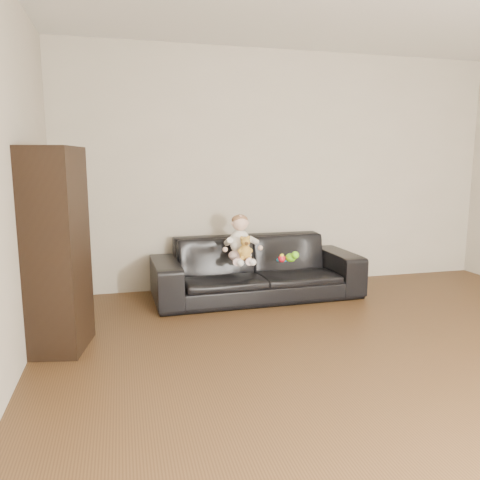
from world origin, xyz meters
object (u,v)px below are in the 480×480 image
object	(u,v)px
sofa	(257,268)
toy_green	(291,258)
toy_blue_disc	(282,260)
cabinet	(56,250)
teddy_bear	(245,248)
toy_rattle	(282,259)
baby	(240,241)

from	to	relation	value
sofa	toy_green	world-z (taller)	sofa
sofa	toy_blue_disc	size ratio (longest dim) A/B	18.78
cabinet	teddy_bear	xyz separation A→B (m)	(1.62, 0.68, -0.18)
sofa	toy_blue_disc	xyz separation A→B (m)	(0.22, -0.16, 0.11)
toy_rattle	toy_blue_disc	xyz separation A→B (m)	(0.03, 0.08, -0.03)
toy_rattle	cabinet	bearing A→B (deg)	-160.76
toy_green	toy_rattle	size ratio (longest dim) A/B	1.69
cabinet	teddy_bear	world-z (taller)	cabinet
cabinet	toy_green	xyz separation A→B (m)	(2.10, 0.70, -0.30)
teddy_bear	baby	bearing A→B (deg)	106.78
teddy_bear	toy_blue_disc	distance (m)	0.45
teddy_bear	sofa	bearing A→B (deg)	66.16
cabinet	toy_blue_disc	bearing A→B (deg)	31.84
cabinet	toy_rattle	xyz separation A→B (m)	(2.01, 0.70, -0.31)
baby	toy_rattle	size ratio (longest dim) A/B	6.36
cabinet	baby	bearing A→B (deg)	38.04
baby	cabinet	bearing A→B (deg)	-133.44
toy_green	toy_rattle	world-z (taller)	toy_green
sofa	toy_rattle	size ratio (longest dim) A/B	28.48
sofa	toy_rattle	xyz separation A→B (m)	(0.19, -0.24, 0.14)
toy_rattle	toy_blue_disc	distance (m)	0.09
baby	toy_green	bearing A→B (deg)	5.05
toy_green	baby	bearing A→B (deg)	165.56
cabinet	toy_blue_disc	size ratio (longest dim) A/B	13.32
teddy_bear	toy_blue_disc	bearing A→B (deg)	25.96
teddy_bear	toy_green	bearing A→B (deg)	15.14
cabinet	baby	xyz separation A→B (m)	(1.61, 0.82, -0.14)
sofa	baby	bearing A→B (deg)	-151.97
cabinet	toy_green	distance (m)	2.23
cabinet	toy_blue_disc	xyz separation A→B (m)	(2.04, 0.78, -0.34)
toy_blue_disc	teddy_bear	bearing A→B (deg)	-166.87
baby	toy_blue_disc	size ratio (longest dim) A/B	4.19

